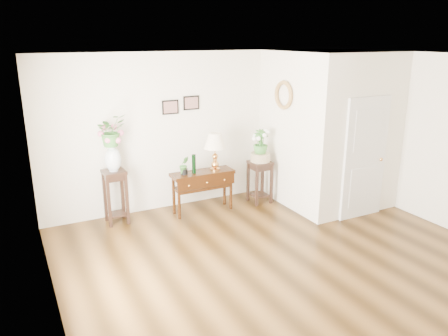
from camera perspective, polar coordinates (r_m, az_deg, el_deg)
floor at (r=6.34m, az=8.15°, el=-12.02°), size 6.00×5.50×0.02m
ceiling at (r=5.57m, az=9.37°, el=14.12°), size 6.00×5.50×0.02m
wall_back at (r=8.12m, az=-2.64°, el=5.14°), size 6.00×0.02×2.80m
wall_left at (r=4.79m, az=-22.03°, el=-4.50°), size 0.02×5.50×2.80m
wall_right at (r=7.90m, az=26.75°, el=3.01°), size 0.02×5.50×2.80m
partition at (r=8.43m, az=13.37°, el=5.13°), size 1.80×1.95×2.80m
door at (r=7.79m, az=17.91°, el=1.18°), size 0.90×0.05×2.10m
art_print_left at (r=7.78m, az=-7.03°, el=7.89°), size 0.30×0.02×0.25m
art_print_right at (r=7.92m, az=-4.30°, el=8.48°), size 0.30×0.02×0.25m
wall_ornament at (r=7.85m, az=7.77°, el=9.41°), size 0.07×0.51×0.51m
console_table at (r=7.83m, az=-2.80°, el=-3.11°), size 1.13×0.38×0.75m
table_lamp at (r=7.72m, az=-1.18°, el=2.25°), size 0.48×0.48×0.68m
green_vase at (r=7.60m, az=-3.96°, el=0.58°), size 0.08×0.08×0.33m
potted_plant at (r=7.54m, az=-5.23°, el=0.27°), size 0.18×0.15×0.30m
plant_stand_a at (r=7.55m, az=-13.96°, el=-3.68°), size 0.37×0.37×0.92m
porcelain_vase at (r=7.34m, az=-14.33°, el=1.34°), size 0.33×0.33×0.47m
lily_arrangement at (r=7.24m, az=-14.58°, el=4.66°), size 0.58×0.55×0.52m
plant_stand_b at (r=8.28m, az=4.68°, el=-1.81°), size 0.38×0.38×0.81m
ceramic_bowl at (r=8.14m, az=4.76°, el=1.41°), size 0.43×0.43×0.16m
narcissus at (r=8.07m, az=4.80°, el=3.32°), size 0.34×0.34×0.48m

